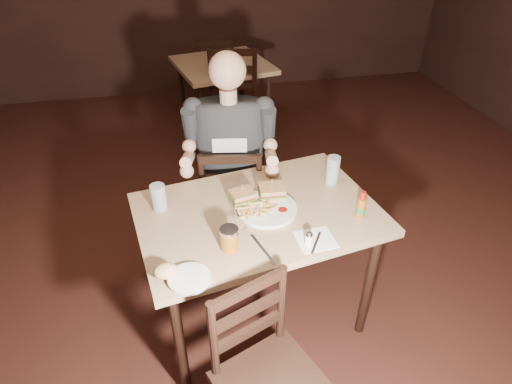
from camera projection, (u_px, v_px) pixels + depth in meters
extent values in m
plane|color=black|center=(268.00, 298.00, 2.63)|extent=(7.00, 7.00, 0.00)
cube|color=tan|center=(258.00, 214.00, 2.09)|extent=(1.26, 0.94, 0.04)
cylinder|color=black|center=(180.00, 345.00, 1.93)|extent=(0.05, 0.05, 0.73)
cylinder|color=black|center=(155.00, 257.00, 2.40)|extent=(0.05, 0.05, 0.73)
cylinder|color=black|center=(368.00, 285.00, 2.23)|extent=(0.05, 0.05, 0.73)
cylinder|color=black|center=(313.00, 217.00, 2.70)|extent=(0.05, 0.05, 0.73)
cube|color=tan|center=(222.00, 65.00, 3.90)|extent=(0.95, 0.95, 0.04)
cylinder|color=black|center=(203.00, 124.00, 3.78)|extent=(0.04, 0.04, 0.73)
cylinder|color=black|center=(183.00, 98.00, 4.26)|extent=(0.04, 0.04, 0.73)
cylinder|color=black|center=(268.00, 111.00, 3.99)|extent=(0.04, 0.04, 0.73)
cylinder|color=black|center=(242.00, 88.00, 4.47)|extent=(0.04, 0.04, 0.73)
cylinder|color=white|center=(267.00, 210.00, 2.08)|extent=(0.33, 0.33, 0.02)
ellipsoid|color=maroon|center=(283.00, 210.00, 2.05)|extent=(0.05, 0.05, 0.01)
cylinder|color=silver|center=(159.00, 197.00, 2.06)|extent=(0.08, 0.08, 0.13)
cylinder|color=silver|center=(333.00, 170.00, 2.24)|extent=(0.08, 0.08, 0.16)
cube|color=white|center=(316.00, 240.00, 1.91)|extent=(0.17, 0.16, 0.00)
cube|color=silver|center=(263.00, 249.00, 1.85)|extent=(0.07, 0.20, 0.00)
cube|color=silver|center=(316.00, 243.00, 1.88)|extent=(0.09, 0.13, 0.00)
cylinder|color=white|center=(189.00, 279.00, 1.71)|extent=(0.19, 0.19, 0.01)
ellipsoid|color=tan|center=(165.00, 271.00, 1.70)|extent=(0.11, 0.09, 0.06)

